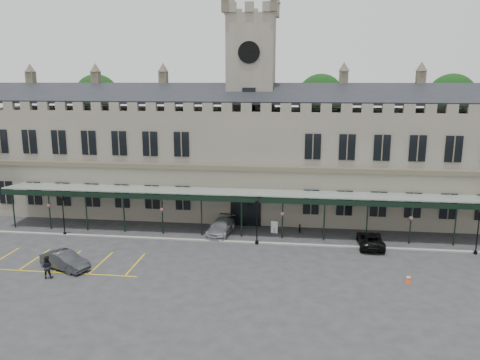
# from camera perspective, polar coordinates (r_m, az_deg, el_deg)

# --- Properties ---
(ground) EXTENTS (140.00, 140.00, 0.00)m
(ground) POSITION_cam_1_polar(r_m,az_deg,el_deg) (39.88, -1.10, -10.27)
(ground) COLOR #2B2B2E
(station_building) EXTENTS (60.00, 10.36, 17.30)m
(station_building) POSITION_cam_1_polar(r_m,az_deg,el_deg) (53.40, 1.34, 2.69)
(station_building) COLOR slate
(station_building) RESTS_ON ground
(clock_tower) EXTENTS (5.60, 5.60, 24.80)m
(clock_tower) POSITION_cam_1_polar(r_m,az_deg,el_deg) (52.82, 1.38, 9.84)
(clock_tower) COLOR slate
(clock_tower) RESTS_ON ground
(canopy) EXTENTS (50.00, 4.10, 4.30)m
(canopy) POSITION_cam_1_polar(r_m,az_deg,el_deg) (46.09, 0.23, -4.00)
(canopy) COLOR #8C9E93
(canopy) RESTS_ON ground
(kerb) EXTENTS (60.00, 0.40, 0.12)m
(kerb) POSITION_cam_1_polar(r_m,az_deg,el_deg) (44.95, -0.08, -7.56)
(kerb) COLOR gray
(kerb) RESTS_ON ground
(parking_markings) EXTENTS (16.00, 6.00, 0.01)m
(parking_markings) POSITION_cam_1_polar(r_m,az_deg,el_deg) (42.78, -20.58, -9.49)
(parking_markings) COLOR gold
(parking_markings) RESTS_ON ground
(tree_behind_left) EXTENTS (6.00, 6.00, 16.00)m
(tree_behind_left) POSITION_cam_1_polar(r_m,az_deg,el_deg) (67.37, -17.02, 9.54)
(tree_behind_left) COLOR #332314
(tree_behind_left) RESTS_ON ground
(tree_behind_mid) EXTENTS (6.00, 6.00, 16.00)m
(tree_behind_mid) POSITION_cam_1_polar(r_m,az_deg,el_deg) (61.61, 9.79, 9.70)
(tree_behind_mid) COLOR #332314
(tree_behind_mid) RESTS_ON ground
(tree_behind_right) EXTENTS (6.00, 6.00, 16.00)m
(tree_behind_right) POSITION_cam_1_polar(r_m,az_deg,el_deg) (64.30, 24.35, 8.92)
(tree_behind_right) COLOR #332314
(tree_behind_right) RESTS_ON ground
(lamp_post_left) EXTENTS (0.39, 0.39, 4.17)m
(lamp_post_left) POSITION_cam_1_polar(r_m,az_deg,el_deg) (49.56, -20.77, -3.57)
(lamp_post_left) COLOR black
(lamp_post_left) RESTS_ON ground
(lamp_post_mid) EXTENTS (0.43, 0.43, 4.53)m
(lamp_post_mid) POSITION_cam_1_polar(r_m,az_deg,el_deg) (43.79, 2.08, -4.48)
(lamp_post_mid) COLOR black
(lamp_post_mid) RESTS_ON ground
(lamp_post_right) EXTENTS (0.40, 0.40, 4.18)m
(lamp_post_right) POSITION_cam_1_polar(r_m,az_deg,el_deg) (46.36, 27.05, -5.17)
(lamp_post_right) COLOR black
(lamp_post_right) RESTS_ON ground
(traffic_cone) EXTENTS (0.43, 0.43, 0.68)m
(traffic_cone) POSITION_cam_1_polar(r_m,az_deg,el_deg) (38.64, 19.84, -11.24)
(traffic_cone) COLOR #FF4808
(traffic_cone) RESTS_ON ground
(sign_board) EXTENTS (0.70, 0.26, 1.23)m
(sign_board) POSITION_cam_1_polar(r_m,az_deg,el_deg) (47.61, 4.21, -5.77)
(sign_board) COLOR black
(sign_board) RESTS_ON ground
(bollard_left) EXTENTS (0.15, 0.15, 0.84)m
(bollard_left) POSITION_cam_1_polar(r_m,az_deg,el_deg) (48.55, -0.85, -5.61)
(bollard_left) COLOR black
(bollard_left) RESTS_ON ground
(bollard_right) EXTENTS (0.16, 0.16, 0.88)m
(bollard_right) POSITION_cam_1_polar(r_m,az_deg,el_deg) (47.99, 7.29, -5.89)
(bollard_right) COLOR black
(bollard_right) RESTS_ON ground
(car_left_b) EXTENTS (4.67, 3.13, 1.46)m
(car_left_b) POSITION_cam_1_polar(r_m,az_deg,el_deg) (41.33, -20.57, -9.17)
(car_left_b) COLOR #323539
(car_left_b) RESTS_ON ground
(car_taxi) EXTENTS (2.66, 5.30, 1.48)m
(car_taxi) POSITION_cam_1_polar(r_m,az_deg,el_deg) (47.19, -2.31, -5.74)
(car_taxi) COLOR #929599
(car_taxi) RESTS_ON ground
(car_van) EXTENTS (2.33, 4.86, 1.34)m
(car_van) POSITION_cam_1_polar(r_m,az_deg,el_deg) (45.39, 15.62, -7.01)
(car_van) COLOR black
(car_van) RESTS_ON ground
(person_b) EXTENTS (1.02, 0.87, 1.83)m
(person_b) POSITION_cam_1_polar(r_m,az_deg,el_deg) (39.97, -22.49, -9.76)
(person_b) COLOR black
(person_b) RESTS_ON ground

